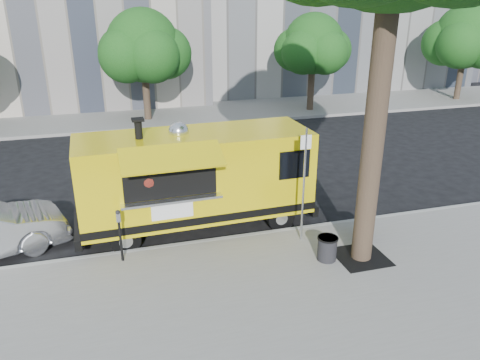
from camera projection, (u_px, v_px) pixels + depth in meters
The scene contains 13 objects.
ground at pixel (229, 226), 13.31m from camera, with size 120.00×120.00×0.00m, color black.
sidewalk at pixel (278, 307), 9.70m from camera, with size 60.00×6.00×0.15m, color gray.
curb at pixel (238, 238), 12.45m from camera, with size 60.00×0.14×0.16m, color #999993.
far_sidewalk at pixel (165, 116), 25.36m from camera, with size 60.00×5.00×0.15m, color gray.
tree_well at pixel (361, 257), 11.41m from camera, with size 1.20×1.20×0.02m, color black.
far_tree_b at pixel (143, 46), 23.01m from camera, with size 3.60×3.60×5.50m.
far_tree_c at pixel (313, 44), 25.10m from camera, with size 3.24×3.24×5.21m.
far_tree_d at pixel (467, 36), 27.79m from camera, with size 3.78×3.78×5.64m.
sign_post at pixel (304, 179), 11.64m from camera, with size 0.28×0.06×3.00m.
parking_meter at pixel (120, 230), 10.97m from camera, with size 0.11×0.11×1.33m.
food_truck at pixel (195, 177), 12.68m from camera, with size 6.59×3.16×3.22m.
trash_bin_left at pixel (327, 248), 11.20m from camera, with size 0.50×0.50×0.60m.
trash_bin_right at pixel (364, 226), 12.25m from camera, with size 0.51×0.51×0.61m.
Camera 1 is at (-2.98, -11.54, 6.07)m, focal length 35.00 mm.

